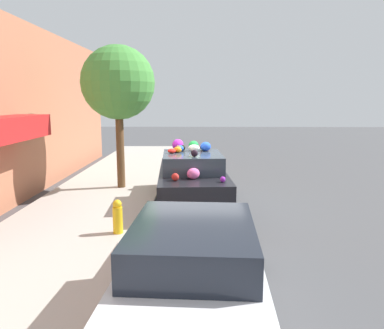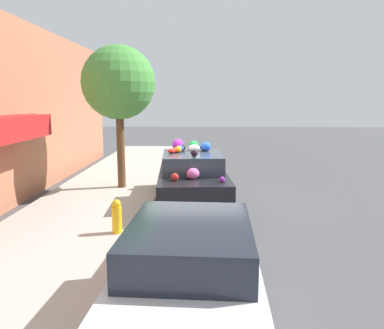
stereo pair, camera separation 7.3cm
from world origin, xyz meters
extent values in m
plane|color=#4C4C4F|center=(0.00, 0.00, 0.00)|extent=(60.00, 60.00, 0.00)
cube|color=#B2ADA3|center=(0.00, 2.70, 0.07)|extent=(24.00, 3.20, 0.15)
cube|color=#B26B4C|center=(0.00, 4.95, 2.52)|extent=(18.00, 0.30, 5.04)
cylinder|color=brown|center=(1.59, 2.30, 1.36)|extent=(0.24, 0.24, 2.42)
sphere|color=#47933D|center=(1.59, 2.30, 3.34)|extent=(2.20, 2.20, 2.20)
cylinder|color=gold|center=(-2.48, 1.54, 0.42)|extent=(0.20, 0.20, 0.55)
sphere|color=gold|center=(-2.48, 1.54, 0.76)|extent=(0.18, 0.18, 0.18)
cube|color=black|center=(0.00, 0.07, 0.66)|extent=(4.17, 1.97, 0.69)
cube|color=#333D47|center=(-0.16, 0.06, 1.23)|extent=(1.93, 1.61, 0.46)
cylinder|color=black|center=(1.21, 0.93, 0.32)|extent=(0.64, 0.22, 0.63)
cylinder|color=black|center=(1.31, -0.62, 0.32)|extent=(0.64, 0.22, 0.63)
cylinder|color=black|center=(-1.31, 0.76, 0.32)|extent=(0.64, 0.22, 0.63)
cylinder|color=black|center=(-1.21, -0.79, 0.32)|extent=(0.64, 0.22, 0.63)
sphere|color=#AE28C3|center=(0.41, 0.47, 1.62)|extent=(0.44, 0.44, 0.31)
ellipsoid|color=red|center=(-1.39, 0.43, 1.09)|extent=(0.24, 0.25, 0.17)
ellipsoid|color=pink|center=(-1.20, 0.02, 1.14)|extent=(0.36, 0.39, 0.26)
sphere|color=green|center=(0.34, 0.04, 1.60)|extent=(0.36, 0.36, 0.27)
ellipsoid|color=brown|center=(1.10, 0.69, 1.06)|extent=(0.25, 0.25, 0.12)
ellipsoid|color=white|center=(0.20, 0.02, 1.55)|extent=(0.29, 0.37, 0.19)
ellipsoid|color=red|center=(-0.11, 0.60, 1.52)|extent=(0.26, 0.24, 0.12)
ellipsoid|color=orange|center=(0.01, 0.45, 1.54)|extent=(0.29, 0.30, 0.15)
ellipsoid|color=red|center=(1.44, 0.67, 1.10)|extent=(0.35, 0.34, 0.19)
ellipsoid|color=red|center=(1.61, -0.05, 1.15)|extent=(0.45, 0.48, 0.28)
ellipsoid|color=blue|center=(0.31, -0.29, 1.58)|extent=(0.38, 0.39, 0.24)
sphere|color=olive|center=(1.08, -0.12, 1.12)|extent=(0.28, 0.28, 0.24)
ellipsoid|color=blue|center=(0.24, 0.40, 1.54)|extent=(0.30, 0.28, 0.16)
ellipsoid|color=red|center=(1.44, 0.18, 1.10)|extent=(0.39, 0.39, 0.19)
sphere|color=yellow|center=(1.56, -0.12, 1.17)|extent=(0.42, 0.42, 0.33)
ellipsoid|color=#94543D|center=(1.81, -0.02, 1.10)|extent=(0.28, 0.30, 0.18)
ellipsoid|color=black|center=(1.72, -0.43, 1.11)|extent=(0.20, 0.30, 0.20)
ellipsoid|color=black|center=(-0.72, 0.00, 1.55)|extent=(0.23, 0.23, 0.17)
sphere|color=red|center=(0.93, 0.79, 1.08)|extent=(0.15, 0.15, 0.14)
ellipsoid|color=brown|center=(0.11, 0.45, 1.55)|extent=(0.21, 0.21, 0.17)
ellipsoid|color=red|center=(1.55, 0.81, 1.14)|extent=(0.42, 0.44, 0.27)
sphere|color=yellow|center=(1.74, 0.17, 1.14)|extent=(0.31, 0.31, 0.27)
ellipsoid|color=purple|center=(-1.53, -0.64, 1.07)|extent=(0.17, 0.17, 0.13)
ellipsoid|color=red|center=(0.53, -0.27, 1.55)|extent=(0.32, 0.35, 0.17)
ellipsoid|color=green|center=(1.76, 0.55, 1.13)|extent=(0.39, 0.41, 0.25)
sphere|color=black|center=(0.33, 0.35, 1.55)|extent=(0.21, 0.21, 0.17)
cube|color=silver|center=(-5.11, -0.04, 0.57)|extent=(4.51, 1.95, 0.57)
cube|color=#1E232D|center=(-5.28, -0.03, 1.08)|extent=(2.07, 1.62, 0.46)
cylinder|color=black|center=(-3.69, 0.68, 0.28)|extent=(0.57, 0.21, 0.56)
cylinder|color=black|center=(-3.77, -0.90, 0.28)|extent=(0.57, 0.21, 0.56)
camera|label=1|loc=(-9.75, -0.09, 2.83)|focal=35.00mm
camera|label=2|loc=(-9.75, -0.16, 2.83)|focal=35.00mm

